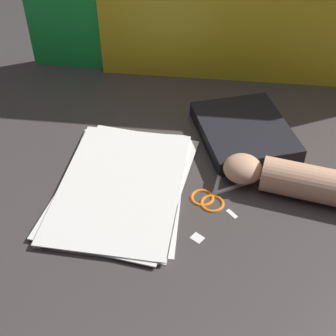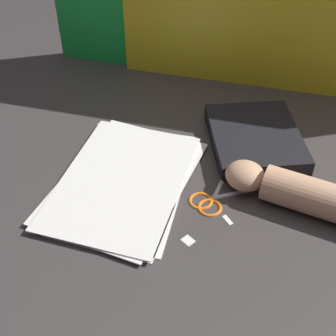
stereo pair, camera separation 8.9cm
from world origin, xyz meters
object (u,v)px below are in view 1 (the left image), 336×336
(scissors, at_px, (214,193))
(hand_forearm, at_px, (305,182))
(paper_stack, at_px, (122,185))
(book_closed, at_px, (244,131))

(scissors, relative_size, hand_forearm, 0.46)
(paper_stack, height_order, scissors, paper_stack)
(book_closed, xyz_separation_m, scissors, (-0.05, -0.19, -0.01))
(paper_stack, bearing_deg, book_closed, 41.10)
(paper_stack, distance_m, scissors, 0.18)
(scissors, xyz_separation_m, hand_forearm, (0.17, 0.03, 0.03))
(book_closed, relative_size, scissors, 1.94)
(book_closed, relative_size, hand_forearm, 0.90)
(paper_stack, distance_m, hand_forearm, 0.36)
(scissors, bearing_deg, book_closed, 75.80)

